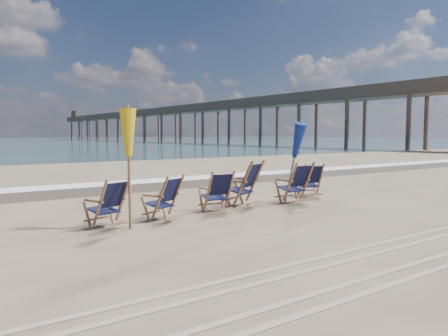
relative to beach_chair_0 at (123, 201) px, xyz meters
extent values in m
cube|color=silver|center=(2.88, 6.93, -0.46)|extent=(200.00, 1.40, 0.01)
cube|color=#42362A|center=(2.88, 5.43, -0.46)|extent=(200.00, 2.60, 0.00)
cylinder|color=#966543|center=(0.02, -0.28, 0.61)|extent=(0.06, 0.06, 2.13)
cone|color=yellow|center=(0.02, -0.28, 1.20)|extent=(0.30, 0.30, 0.85)
cylinder|color=#A5A5AD|center=(4.48, 0.18, 0.55)|extent=(0.06, 0.06, 2.03)
cone|color=navy|center=(4.48, 0.18, 1.09)|extent=(0.30, 0.30, 0.85)
camera|label=1|loc=(-3.09, -7.60, 1.24)|focal=35.00mm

